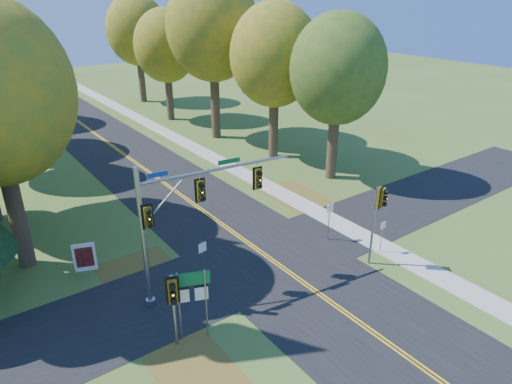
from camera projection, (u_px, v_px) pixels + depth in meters
ground at (291, 274)px, 24.49m from camera, size 160.00×160.00×0.00m
road_main at (291, 274)px, 24.49m from camera, size 8.00×160.00×0.02m
road_cross at (268, 257)px, 25.96m from camera, size 60.00×6.00×0.02m
centerline_left at (289, 274)px, 24.43m from camera, size 0.10×160.00×0.01m
centerline_right at (292, 273)px, 24.53m from camera, size 0.10×160.00×0.01m
sidewalk_east at (369, 239)px, 27.81m from camera, size 1.60×160.00×0.06m
leaf_patch_w_near at (147, 280)px, 23.95m from camera, size 4.00×6.00×0.00m
leaf_patch_e at (310, 203)px, 32.58m from camera, size 3.50×8.00×0.00m
leaf_patch_w_far at (195, 371)px, 18.24m from camera, size 3.00×5.00×0.00m
tree_e_a at (338, 70)px, 33.72m from camera, size 7.20×7.20×12.73m
tree_e_b at (275, 56)px, 38.27m from camera, size 7.60×7.60×13.33m
tree_e_c at (213, 28)px, 42.96m from camera, size 8.80×8.80×15.79m
tree_e_d at (166, 46)px, 50.40m from camera, size 7.00×7.00×12.32m
tree_e_e at (137, 30)px, 58.57m from camera, size 7.80×7.80×13.74m
traffic_mast at (183, 211)px, 21.08m from camera, size 7.82×1.27×7.14m
east_signal_pole at (379, 206)px, 23.89m from camera, size 0.52×0.63×4.73m
ped_signal_pole at (173, 296)px, 18.38m from camera, size 0.54×0.65×3.60m
route_sign_cluster at (192, 291)px, 19.10m from camera, size 1.49×0.65×3.41m
info_kiosk at (85, 257)px, 24.49m from camera, size 1.16×0.56×1.63m
reg_sign_e_north at (330, 215)px, 27.15m from camera, size 0.48×0.08×2.49m
reg_sign_e_south at (382, 231)px, 25.92m from camera, size 0.39×0.06×2.05m
reg_sign_w at (203, 255)px, 23.01m from camera, size 0.48×0.11×2.49m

